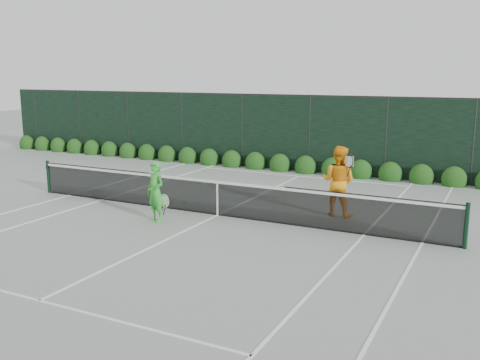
% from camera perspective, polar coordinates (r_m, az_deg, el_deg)
% --- Properties ---
extents(ground, '(80.00, 80.00, 0.00)m').
position_cam_1_polar(ground, '(14.97, -2.40, -3.77)').
color(ground, gray).
rests_on(ground, ground).
extents(tennis_net, '(12.90, 0.10, 1.07)m').
position_cam_1_polar(tennis_net, '(14.85, -2.50, -1.78)').
color(tennis_net, black).
rests_on(tennis_net, ground).
extents(player_woman, '(0.69, 0.55, 1.62)m').
position_cam_1_polar(player_woman, '(14.34, -8.98, -1.26)').
color(player_woman, green).
rests_on(player_woman, ground).
extents(player_man, '(1.02, 0.83, 1.96)m').
position_cam_1_polar(player_man, '(14.95, 10.45, -0.11)').
color(player_man, '#FF9F15').
rests_on(player_man, ground).
extents(court_lines, '(11.03, 23.83, 0.01)m').
position_cam_1_polar(court_lines, '(14.97, -2.40, -3.75)').
color(court_lines, white).
rests_on(court_lines, ground).
extents(windscreen_fence, '(32.00, 21.07, 3.06)m').
position_cam_1_polar(windscreen_fence, '(12.39, -8.58, 0.11)').
color(windscreen_fence, black).
rests_on(windscreen_fence, ground).
extents(hedge_row, '(31.66, 0.65, 0.94)m').
position_cam_1_polar(hedge_row, '(21.30, 7.00, 1.36)').
color(hedge_row, '#163D10').
rests_on(hedge_row, ground).
extents(tennis_balls, '(1.27, 1.21, 0.07)m').
position_cam_1_polar(tennis_balls, '(15.74, -6.31, -2.94)').
color(tennis_balls, '#BDEF35').
rests_on(tennis_balls, ground).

